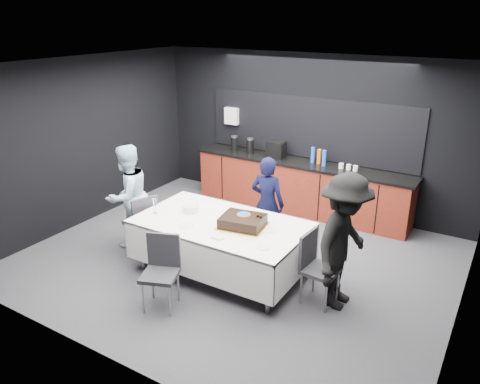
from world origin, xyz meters
name	(u,v)px	position (x,y,z in m)	size (l,w,h in m)	color
ground	(237,260)	(0.00, 0.00, 0.00)	(6.00, 6.00, 0.00)	#444449
room_shell	(236,138)	(0.00, 0.00, 1.86)	(6.04, 5.04, 2.82)	white
kitchenette	(299,182)	(-0.02, 2.22, 0.54)	(4.10, 0.64, 2.05)	maroon
party_table	(221,231)	(0.00, -0.40, 0.64)	(2.32, 1.32, 0.78)	#99999E
cake_assembly	(243,221)	(0.33, -0.37, 0.85)	(0.67, 0.58, 0.18)	gold
plate_stack	(191,209)	(-0.56, -0.34, 0.83)	(0.24, 0.24, 0.10)	white
loose_plate_near	(186,226)	(-0.32, -0.75, 0.78)	(0.21, 0.21, 0.01)	white
loose_plate_right_a	(273,231)	(0.74, -0.28, 0.78)	(0.19, 0.19, 0.01)	white
loose_plate_right_b	(263,247)	(0.84, -0.74, 0.78)	(0.20, 0.20, 0.01)	white
loose_plate_far	(246,214)	(0.16, 0.00, 0.78)	(0.19, 0.19, 0.01)	white
fork_pile	(218,238)	(0.24, -0.84, 0.79)	(0.15, 0.09, 0.02)	white
champagne_flute	(155,203)	(-0.96, -0.64, 0.94)	(0.06, 0.06, 0.22)	white
chair_left	(143,220)	(-1.34, -0.51, 0.53)	(0.54, 0.54, 0.92)	#2D2D32
chair_right	(315,263)	(1.37, -0.36, 0.53)	(0.45, 0.45, 0.92)	#2D2D32
chair_near	(162,266)	(-0.21, -1.41, 0.53)	(0.54, 0.54, 0.92)	#2D2D32
person_center	(267,203)	(0.18, 0.59, 0.74)	(0.54, 0.35, 1.48)	black
person_left	(128,196)	(-1.72, -0.39, 0.80)	(0.78, 0.61, 1.61)	#C6E6F9
person_right	(344,242)	(1.68, -0.27, 0.86)	(1.12, 0.64, 1.73)	black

